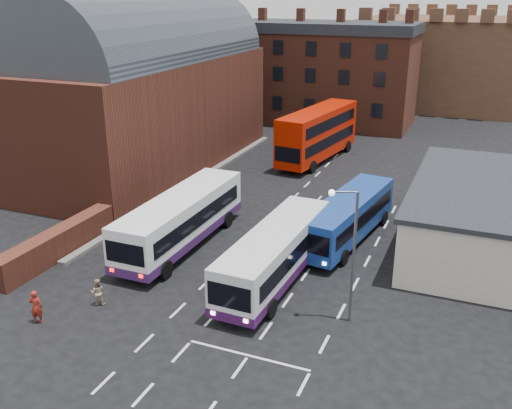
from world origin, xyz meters
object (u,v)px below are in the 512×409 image
at_px(bus_red_double, 318,134).
at_px(street_lamp, 349,244).
at_px(bus_white_outbound, 181,217).
at_px(pedestrian_beige, 98,292).
at_px(bus_white_inbound, 275,252).
at_px(pedestrian_red, 36,307).
at_px(bus_blue, 348,216).

bearing_deg(bus_red_double, street_lamp, 117.88).
xyz_separation_m(bus_white_outbound, pedestrian_beige, (-0.42, -8.36, -1.26)).
height_order(bus_white_inbound, street_lamp, street_lamp).
relative_size(street_lamp, pedestrian_red, 3.90).
height_order(bus_blue, pedestrian_red, bus_blue).
xyz_separation_m(bus_white_inbound, bus_blue, (2.42, 7.22, -0.08)).
relative_size(bus_white_inbound, pedestrian_beige, 7.75).
distance_m(bus_blue, bus_red_double, 19.25).
distance_m(bus_white_inbound, bus_red_double, 25.47).
bearing_deg(bus_white_inbound, bus_blue, -106.74).
distance_m(bus_red_double, pedestrian_beige, 31.22).
relative_size(bus_blue, bus_red_double, 0.88).
bearing_deg(bus_blue, bus_red_double, -59.23).
bearing_deg(pedestrian_red, bus_white_inbound, -157.86).
bearing_deg(bus_white_inbound, bus_white_outbound, -15.41).
bearing_deg(street_lamp, bus_blue, 103.57).
xyz_separation_m(bus_white_outbound, street_lamp, (12.18, -4.88, 2.26)).
distance_m(street_lamp, pedestrian_beige, 13.54).
xyz_separation_m(bus_white_inbound, pedestrian_red, (-9.57, -8.71, -0.96)).
xyz_separation_m(bus_white_outbound, bus_red_double, (2.39, 22.68, 0.66)).
distance_m(bus_white_inbound, pedestrian_beige, 9.95).
height_order(bus_blue, bus_red_double, bus_red_double).
xyz_separation_m(bus_white_outbound, bus_blue, (9.81, 4.94, -0.23)).
bearing_deg(bus_white_inbound, pedestrian_red, 44.10).
relative_size(street_lamp, pedestrian_beige, 4.70).
distance_m(pedestrian_red, pedestrian_beige, 3.17).
distance_m(street_lamp, pedestrian_red, 15.97).
relative_size(bus_white_outbound, street_lamp, 1.77).
height_order(street_lamp, pedestrian_beige, street_lamp).
distance_m(bus_white_outbound, bus_red_double, 22.81).
height_order(bus_white_outbound, pedestrian_beige, bus_white_outbound).
bearing_deg(bus_blue, bus_white_inbound, 79.54).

